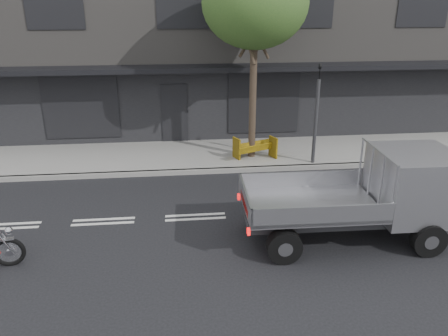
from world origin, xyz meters
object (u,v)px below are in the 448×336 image
flatbed_ute (395,188)px  construction_barrier (256,149)px  street_tree (255,4)px  traffic_light_pole (316,120)px

flatbed_ute → construction_barrier: 5.84m
street_tree → traffic_light_pole: 4.23m
street_tree → flatbed_ute: size_ratio=1.37×
street_tree → flatbed_ute: (2.44, -5.69, -3.99)m
flatbed_ute → traffic_light_pole: bearing=96.2°
street_tree → flatbed_ute: 7.36m
flatbed_ute → construction_barrier: bearing=115.0°
traffic_light_pole → construction_barrier: (-1.91, 0.45, -1.11)m
flatbed_ute → street_tree: bearing=114.2°
traffic_light_pole → construction_barrier: 2.26m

